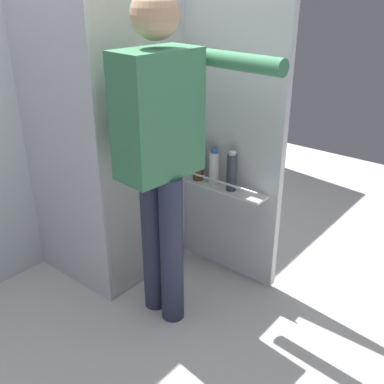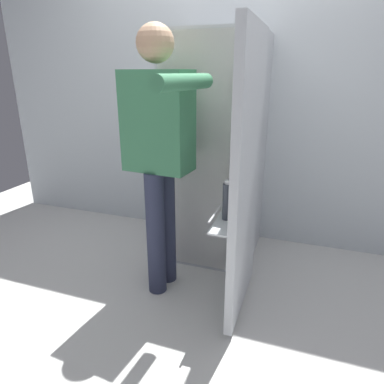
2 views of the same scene
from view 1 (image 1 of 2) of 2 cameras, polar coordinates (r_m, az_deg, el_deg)
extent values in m
plane|color=silver|center=(2.75, -1.28, -12.33)|extent=(5.68, 5.68, 0.00)
cube|color=silver|center=(2.93, -16.60, 16.62)|extent=(4.40, 0.10, 2.58)
cube|color=silver|center=(2.74, -10.79, 6.68)|extent=(0.67, 0.66, 1.66)
cube|color=white|center=(2.51, -5.90, 5.30)|extent=(0.63, 0.01, 1.62)
cube|color=white|center=(2.55, -6.60, 4.73)|extent=(0.59, 0.09, 0.01)
cube|color=silver|center=(2.57, 5.06, 5.86)|extent=(0.05, 0.65, 1.60)
cube|color=white|center=(2.59, 3.82, 0.54)|extent=(0.12, 0.55, 0.01)
cylinder|color=silver|center=(2.52, 3.15, 1.41)|extent=(0.01, 0.52, 0.01)
cylinder|color=brown|center=(2.64, 0.77, 3.56)|extent=(0.06, 0.06, 0.19)
cylinder|color=black|center=(2.61, 0.79, 5.80)|extent=(0.05, 0.05, 0.02)
cylinder|color=#333842|center=(2.51, 5.01, 2.44)|extent=(0.06, 0.06, 0.21)
cylinder|color=silver|center=(2.47, 5.11, 4.89)|extent=(0.04, 0.04, 0.02)
cylinder|color=white|center=(2.59, 2.80, 3.00)|extent=(0.06, 0.06, 0.19)
cylinder|color=#335BB2|center=(2.55, 2.84, 5.23)|extent=(0.04, 0.04, 0.02)
cylinder|color=#2D334C|center=(2.43, -4.90, -6.24)|extent=(0.12, 0.12, 0.82)
cylinder|color=#2D334C|center=(2.34, -2.57, -7.53)|extent=(0.12, 0.12, 0.82)
cube|color=#3D7F56|center=(2.10, -4.30, 9.68)|extent=(0.42, 0.26, 0.58)
sphere|color=tan|center=(2.03, -4.71, 21.42)|extent=(0.21, 0.21, 0.21)
cylinder|color=#3D7F56|center=(2.25, -7.70, 10.00)|extent=(0.08, 0.08, 0.55)
cylinder|color=#3D7F56|center=(2.11, 5.09, 16.16)|extent=(0.13, 0.55, 0.08)
camera|label=2|loc=(2.39, 50.70, 9.47)|focal=31.90mm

